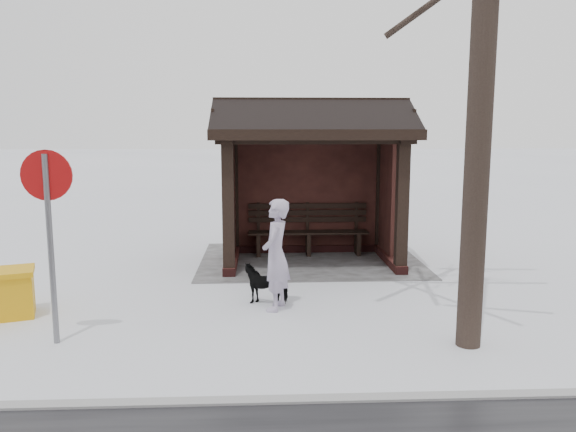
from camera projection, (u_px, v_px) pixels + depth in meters
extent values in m
plane|color=silver|center=(311.00, 263.00, 10.71)|extent=(120.00, 120.00, 0.00)
cube|color=gray|center=(361.00, 400.00, 5.28)|extent=(120.00, 0.15, 0.06)
cube|color=gray|center=(310.00, 260.00, 10.91)|extent=(4.20, 3.20, 0.02)
cube|color=#3A1615|center=(307.00, 248.00, 11.59)|extent=(3.30, 0.22, 0.16)
cube|color=#3A1615|center=(389.00, 258.00, 10.77)|extent=(0.22, 2.10, 0.16)
cube|color=#3A1615|center=(232.00, 259.00, 10.63)|extent=(0.22, 2.10, 0.16)
cube|color=black|center=(402.00, 209.00, 9.71)|extent=(0.20, 0.20, 2.30)
cube|color=black|center=(228.00, 210.00, 9.58)|extent=(0.20, 0.20, 2.30)
cube|color=black|center=(380.00, 197.00, 11.49)|extent=(0.20, 0.20, 2.30)
cube|color=black|center=(234.00, 198.00, 11.35)|extent=(0.20, 0.20, 2.30)
cube|color=black|center=(307.00, 193.00, 11.41)|extent=(2.80, 0.08, 2.14)
cube|color=black|center=(387.00, 196.00, 10.90)|extent=(0.08, 1.17, 2.14)
cube|color=black|center=(232.00, 197.00, 10.76)|extent=(0.08, 1.17, 2.14)
cube|color=black|center=(316.00, 139.00, 9.46)|extent=(3.40, 0.20, 0.18)
cube|color=black|center=(308.00, 137.00, 11.23)|extent=(3.40, 0.20, 0.18)
imported|color=#AC9FBB|center=(276.00, 255.00, 7.83)|extent=(0.53, 0.66, 1.57)
imported|color=black|center=(266.00, 284.00, 8.21)|extent=(0.73, 0.46, 0.57)
cube|color=#D0930C|center=(1.00, 296.00, 7.57)|extent=(0.94, 0.77, 0.58)
cylinder|color=slate|center=(51.00, 251.00, 6.53)|extent=(0.07, 0.07, 2.25)
cylinder|color=#A20B0C|center=(46.00, 175.00, 6.42)|extent=(0.59, 0.03, 0.59)
cylinder|color=white|center=(47.00, 175.00, 6.44)|extent=(0.45, 0.03, 0.45)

